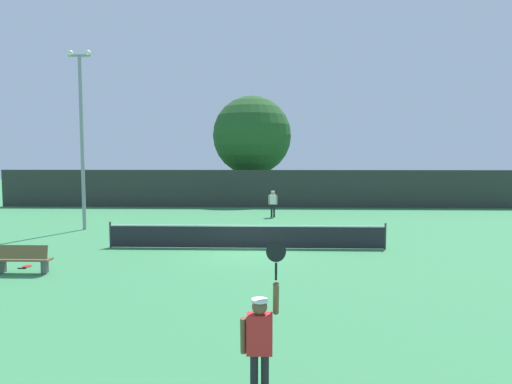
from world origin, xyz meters
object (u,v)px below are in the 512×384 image
Objects in this scene: large_tree at (252,136)px; parked_car_near at (175,192)px; tennis_ball at (267,249)px; courtside_bench at (22,259)px; parked_car_far at (279,192)px; parked_car_mid at (230,190)px; light_pole at (82,130)px; player_serving at (260,335)px; player_receiving at (273,201)px; spare_racket at (27,266)px.

parked_car_near is (-6.89, 0.87, -4.87)m from large_tree.
tennis_ball is 8.71m from courtside_bench.
large_tree is 2.04× the size of parked_car_far.
parked_car_near is (-0.55, 24.62, 0.30)m from courtside_bench.
parked_car_mid is 4.80m from parked_car_far.
parked_car_near and parked_car_far have the same top height.
courtside_bench is (-7.80, -3.86, 0.45)m from tennis_ball.
large_tree is (8.09, 15.07, 0.49)m from light_pole.
tennis_ball is 11.87m from light_pole.
player_serving is at bearing -58.94° from light_pole.
large_tree is 6.15m from parked_car_mid.
player_serving is 36.32× the size of tennis_ball.
player_receiving is 13.62m from parked_car_mid.
courtside_bench is at bearing -92.71° from parked_car_mid.
parked_car_near is at bearing 172.77° from large_tree.
large_tree reaches higher than courtside_bench.
light_pole reaches higher than large_tree.
parked_car_near is at bearing 90.42° from spare_racket.
parked_car_near is 0.97× the size of parked_car_far.
light_pole reaches higher than player_serving.
light_pole is (-9.56, 4.82, 5.12)m from tennis_ball.
parked_car_far is (0.88, 32.32, -0.30)m from player_serving.
player_receiving is 3.21× the size of spare_racket.
parked_car_far is at bearing 30.62° from large_tree.
parked_car_far reaches higher than courtside_bench.
player_serving reaches higher than parked_car_near.
parked_car_near is (-8.64, 10.85, -0.24)m from player_receiving.
courtside_bench is 26.59m from parked_car_far.
parked_car_near is at bearing -51.47° from player_receiving.
courtside_bench is 10.02m from light_pole.
spare_racket is at bearing -79.95° from light_pole.
light_pole is 2.09× the size of parked_car_mid.
player_receiving is 24.45× the size of tennis_ball.
parked_car_mid is (-3.61, 34.01, -0.30)m from player_serving.
courtside_bench is 0.41× the size of parked_car_far.
player_serving reaches higher than parked_car_mid.
spare_racket is (-8.18, -2.97, -0.01)m from tennis_ball.
player_serving reaches higher than courtside_bench.
light_pole is 1.02× the size of large_tree.
parked_car_near reaches higher than tennis_ball.
large_tree reaches higher than parked_car_far.
parked_car_near reaches higher than courtside_bench.
courtside_bench is 24.63m from parked_car_near.
parked_car_far is at bearing -92.97° from player_receiving.
player_serving is at bearing -90.00° from tennis_ball.
courtside_bench is at bearing -91.25° from parked_car_near.
tennis_ball is at bearing 19.93° from spare_racket.
parked_car_far is (0.59, 11.36, -0.24)m from player_receiving.
tennis_ball is at bearing 90.00° from player_serving.
player_serving is at bearing 89.21° from player_receiving.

